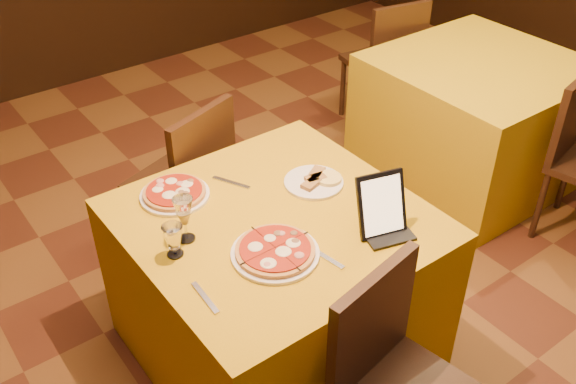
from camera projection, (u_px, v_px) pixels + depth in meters
floor at (409, 338)px, 2.98m from camera, size 6.00×7.00×0.01m
main_table at (276, 287)px, 2.72m from camera, size 1.10×1.10×0.75m
side_table at (474, 119)px, 3.89m from camera, size 1.10×1.10×0.75m
chair_main_far at (178, 182)px, 3.21m from camera, size 0.59×0.59×0.91m
chair_side_far at (380, 61)px, 4.39m from camera, size 0.54×0.54×0.91m
pizza_near at (275, 252)px, 2.31m from camera, size 0.32×0.32×0.03m
pizza_far at (175, 194)px, 2.60m from camera, size 0.28×0.28×0.03m
cutlet_dish at (314, 181)px, 2.68m from camera, size 0.25×0.25×0.03m
wine_glass at (185, 219)px, 2.33m from camera, size 0.09×0.09×0.19m
water_glass at (174, 241)px, 2.28m from camera, size 0.09×0.09×0.13m
tablet at (381, 204)px, 2.37m from camera, size 0.21×0.15×0.23m
knife at (317, 252)px, 2.33m from camera, size 0.06×0.25×0.01m
fork_near at (205, 297)px, 2.14m from camera, size 0.03×0.17×0.01m
fork_far at (231, 183)px, 2.69m from camera, size 0.10×0.17×0.01m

